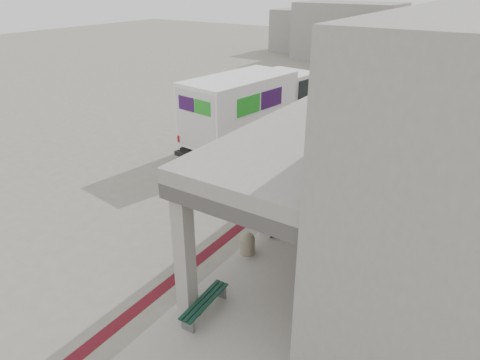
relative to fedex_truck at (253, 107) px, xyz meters
The scene contains 12 objects.
ground 8.35m from the fedex_truck, 69.16° to the right, with size 120.00×120.00×0.00m, color slate.
bike_lane_stripe 7.07m from the fedex_truck, 55.20° to the right, with size 0.35×40.00×0.01m, color #53101A.
sidewalk 10.42m from the fedex_truck, 47.79° to the right, with size 4.40×28.00×0.12m, color gray.
transit_building 10.32m from the fedex_truck, 17.68° to the right, with size 7.60×17.00×7.00m.
distant_backdrop 28.30m from the fedex_truck, 89.90° to the left, with size 28.00×10.00×6.50m.
tree_left 20.55m from the fedex_truck, 95.90° to the left, with size 3.20×3.20×4.80m.
tree_mid 22.96m from the fedex_truck, 77.68° to the left, with size 3.20×3.20×4.80m.
fedex_truck is the anchor object (origin of this frame).
bench 12.43m from the fedex_truck, 63.57° to the right, with size 0.44×1.65×0.38m.
bollard_near 9.82m from the fedex_truck, 59.07° to the right, with size 0.46×0.46×0.69m.
bollard_far 7.48m from the fedex_truck, 37.19° to the right, with size 0.40×0.40×0.60m.
utility_cabinet 11.20m from the fedex_truck, 44.87° to the right, with size 0.47×0.62×1.04m, color gray.
Camera 1 is at (7.80, -9.76, 7.56)m, focal length 32.00 mm.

